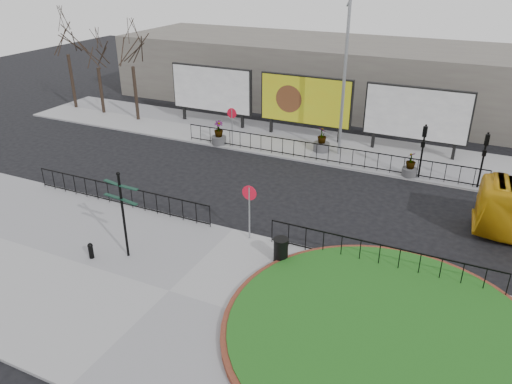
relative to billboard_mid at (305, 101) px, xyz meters
The scene contains 26 objects.
ground 13.31m from the billboard_mid, 83.40° to the right, with size 90.00×90.00×0.00m, color black.
pavement_near 18.21m from the billboard_mid, 85.23° to the right, with size 30.00×10.00×0.12m, color gray.
pavement_far 3.10m from the billboard_mid, 32.94° to the right, with size 44.00×6.00×0.12m, color gray.
brick_edge 19.36m from the billboard_mid, 62.06° to the right, with size 10.40×10.40×0.18m, color brown.
grass_lawn 19.36m from the billboard_mid, 62.06° to the right, with size 10.00×10.00×0.22m, color #1A4F15.
railing_near_left 14.15m from the billboard_mid, 108.73° to the right, with size 10.00×0.10×1.10m, color black, non-canonical shape.
railing_near_right 15.62m from the billboard_mid, 58.92° to the right, with size 9.00×0.10×1.10m, color black, non-canonical shape.
railing_far 4.84m from the billboard_mid, 55.75° to the right, with size 18.00×0.10×1.10m, color black, non-canonical shape.
speed_sign_far 5.04m from the billboard_mid, 134.46° to the right, with size 0.64×0.07×2.47m.
speed_sign_near 13.62m from the billboard_mid, 79.41° to the right, with size 0.64×0.07×2.47m.
billboard_left 7.00m from the billboard_mid, behind, with size 6.20×0.31×4.10m.
billboard_mid is the anchor object (origin of this frame).
billboard_right 7.00m from the billboard_mid, ahead, with size 6.20×0.31×4.10m.
lamp_post 4.23m from the billboard_mid, 33.25° to the right, with size 0.74×0.18×9.23m.
signal_pole_a 8.80m from the billboard_mid, 24.42° to the right, with size 0.22×0.26×3.00m.
signal_pole_b 11.60m from the billboard_mid, 18.28° to the right, with size 0.22×0.26×3.00m.
tree_left 12.63m from the billboard_mid, behind, with size 2.00×2.00×7.00m, color #2D2119, non-canonical shape.
tree_mid 16.05m from the billboard_mid, behind, with size 2.00×2.00×6.20m, color #2D2119, non-canonical shape.
tree_far 19.07m from the billboard_mid, behind, with size 2.00×2.00×7.50m, color #2D2119, non-canonical shape.
building_backdrop 9.15m from the billboard_mid, 80.57° to the left, with size 40.00×10.00×5.00m, color #666359.
fingerpost_sign 16.76m from the billboard_mid, 94.55° to the right, with size 1.73×0.47×3.68m.
bollard 17.79m from the billboard_mid, 98.29° to the right, with size 0.22×0.22×0.68m.
litter_bin 15.23m from the billboard_mid, 73.08° to the right, with size 0.61×0.61×1.01m.
planter_a 6.04m from the billboard_mid, 141.46° to the right, with size 0.94×0.94×1.51m.
planter_b 3.35m from the billboard_mid, 46.38° to the right, with size 1.00×1.00×1.50m.
planter_c 8.54m from the billboard_mid, 25.47° to the right, with size 0.85×0.85×1.36m.
Camera 1 is at (9.17, -16.99, 11.12)m, focal length 35.00 mm.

